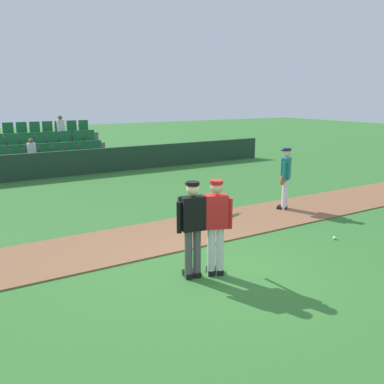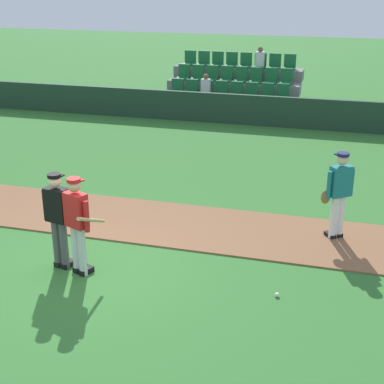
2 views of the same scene
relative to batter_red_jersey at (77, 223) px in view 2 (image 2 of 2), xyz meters
The scene contains 8 objects.
ground_plane 0.97m from the batter_red_jersey, 93.39° to the left, with size 80.00×80.00×0.00m, color #33702D.
infield_dirt_path 2.57m from the batter_red_jersey, 90.07° to the left, with size 28.00×2.14×0.03m, color brown.
dugout_fence 10.96m from the batter_red_jersey, 90.01° to the left, with size 20.00×0.16×1.03m, color #1E3828.
stadium_bleachers 12.83m from the batter_red_jersey, 90.01° to the left, with size 5.00×2.95×2.30m.
batter_red_jersey is the anchor object (origin of this frame).
umpire_home_plate 0.44m from the batter_red_jersey, 162.51° to the left, with size 0.58×0.36×1.76m.
runner_teal_jersey 4.93m from the batter_red_jersey, 32.08° to the left, with size 0.61×0.47×1.76m.
baseball 3.51m from the batter_red_jersey, ahead, with size 0.07×0.07×0.07m, color white.
Camera 2 is at (4.21, -7.94, 4.91)m, focal length 53.36 mm.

